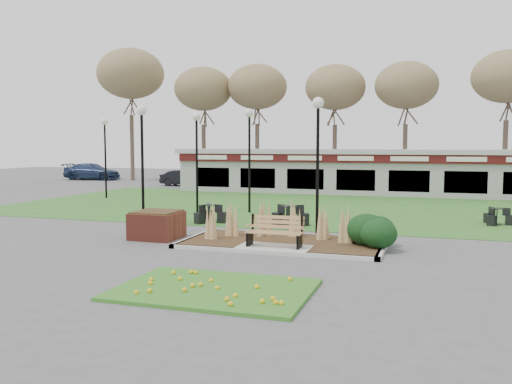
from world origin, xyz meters
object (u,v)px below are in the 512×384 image
(car_black, at_px, (184,178))
(lamp_post_near_right, at_px, (318,135))
(lamp_post_mid_right, at_px, (249,137))
(bistro_set_c, at_px, (289,219))
(lamp_post_mid_left, at_px, (197,140))
(lamp_post_near_left, at_px, (142,139))
(car_blue, at_px, (92,172))
(bistro_set_d, at_px, (497,219))
(park_bench, at_px, (275,231))
(lamp_post_far_left, at_px, (105,140))
(car_silver, at_px, (207,175))
(food_pavilion, at_px, (359,171))
(bistro_set_a, at_px, (210,216))
(brick_planter, at_px, (157,225))

(car_black, bearing_deg, lamp_post_near_right, -140.46)
(lamp_post_mid_right, xyz_separation_m, bistro_set_c, (2.86, -3.61, -3.26))
(lamp_post_near_right, xyz_separation_m, lamp_post_mid_left, (-6.56, 4.34, -0.12))
(lamp_post_near_left, height_order, car_blue, lamp_post_near_left)
(car_black, bearing_deg, bistro_set_d, -122.54)
(park_bench, bearing_deg, lamp_post_near_left, 154.41)
(lamp_post_near_right, bearing_deg, bistro_set_c, 131.14)
(lamp_post_mid_left, height_order, lamp_post_far_left, lamp_post_far_left)
(bistro_set_d, xyz_separation_m, car_silver, (-20.59, 19.05, 0.37))
(park_bench, height_order, car_black, car_black)
(bistro_set_c, bearing_deg, park_bench, -80.72)
(food_pavilion, bearing_deg, bistro_set_d, -59.81)
(park_bench, height_order, car_silver, car_silver)
(lamp_post_near_right, relative_size, car_silver, 1.35)
(bistro_set_d, relative_size, car_silver, 0.34)
(lamp_post_near_left, distance_m, lamp_post_mid_right, 5.97)
(food_pavilion, xyz_separation_m, lamp_post_near_left, (-6.18, -16.76, 1.95))
(lamp_post_mid_right, relative_size, bistro_set_c, 3.23)
(park_bench, distance_m, car_silver, 30.01)
(car_silver, bearing_deg, lamp_post_near_right, -154.97)
(lamp_post_mid_left, bearing_deg, food_pavilion, 64.28)
(lamp_post_mid_right, xyz_separation_m, lamp_post_far_left, (-10.36, 3.94, -0.08))
(bistro_set_c, bearing_deg, lamp_post_near_left, -161.65)
(lamp_post_mid_left, bearing_deg, bistro_set_a, -56.87)
(car_blue, bearing_deg, food_pavilion, -111.56)
(brick_planter, distance_m, food_pavilion, 19.49)
(park_bench, relative_size, car_silver, 0.47)
(car_blue, bearing_deg, lamp_post_far_left, -148.63)
(lamp_post_near_right, distance_m, bistro_set_c, 3.90)
(bistro_set_c, bearing_deg, lamp_post_mid_left, 152.16)
(lamp_post_far_left, bearing_deg, car_blue, 127.23)
(park_bench, xyz_separation_m, car_black, (-13.70, 22.47, 0.03))
(food_pavilion, distance_m, bistro_set_d, 13.96)
(lamp_post_mid_left, distance_m, lamp_post_far_left, 9.43)
(lamp_post_near_right, xyz_separation_m, lamp_post_far_left, (-14.65, 9.19, -0.06))
(lamp_post_near_right, xyz_separation_m, bistro_set_d, (6.34, 4.58, -3.29))
(bistro_set_a, distance_m, car_black, 20.14)
(lamp_post_near_left, relative_size, car_blue, 0.91)
(lamp_post_mid_right, bearing_deg, car_blue, 139.26)
(lamp_post_mid_right, height_order, lamp_post_far_left, lamp_post_mid_right)
(park_bench, bearing_deg, bistro_set_a, 131.04)
(lamp_post_near_left, height_order, bistro_set_a, lamp_post_near_left)
(lamp_post_near_right, distance_m, car_blue, 34.95)
(bistro_set_a, bearing_deg, lamp_post_mid_left, 123.13)
(car_black, bearing_deg, park_bench, -145.64)
(bistro_set_c, bearing_deg, food_pavilion, 87.03)
(brick_planter, bearing_deg, car_black, 113.19)
(food_pavilion, xyz_separation_m, car_silver, (-13.60, 7.04, -0.86))
(bistro_set_c, height_order, car_blue, car_blue)
(park_bench, distance_m, bistro_set_d, 10.40)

